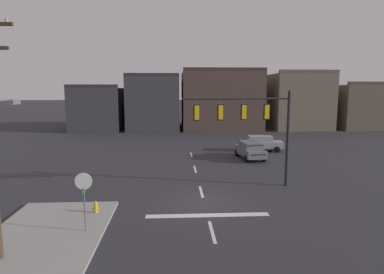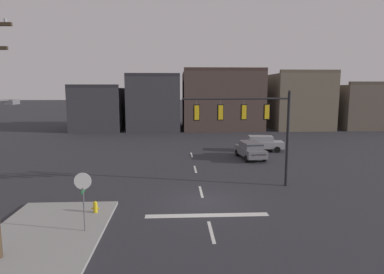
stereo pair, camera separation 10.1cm
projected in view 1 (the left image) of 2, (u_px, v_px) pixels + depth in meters
name	position (u px, v px, depth m)	size (l,w,h in m)	color
ground_plane	(204.00, 202.00, 18.97)	(400.00, 400.00, 0.00)	#2B2B30
sidewalk_near_corner	(47.00, 234.00, 14.60)	(5.00, 8.00, 0.15)	gray
stop_bar_paint	(208.00, 215.00, 16.99)	(6.40, 0.50, 0.01)	silver
lane_centreline	(201.00, 192.00, 20.95)	(0.16, 26.40, 0.01)	silver
signal_mast_near_side	(252.00, 120.00, 21.30)	(7.14, 0.87, 6.42)	black
stop_sign	(84.00, 188.00, 14.50)	(0.76, 0.64, 2.83)	#56565B
car_lot_nearside	(250.00, 150.00, 30.89)	(2.29, 4.59, 1.61)	slate
car_lot_middle	(261.00, 143.00, 34.85)	(4.60, 2.32, 1.61)	#9EA0A5
fire_hydrant	(96.00, 209.00, 16.97)	(0.40, 0.30, 0.75)	gold
building_row	(227.00, 103.00, 55.30)	(53.52, 12.51, 9.78)	#38383D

